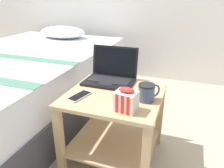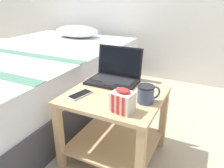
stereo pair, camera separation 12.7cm
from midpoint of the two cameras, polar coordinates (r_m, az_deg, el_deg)
ground_plane at (r=1.60m, az=3.07°, el=-18.11°), size 8.00×8.00×0.00m
bed at (r=2.28m, az=-18.08°, el=1.88°), size 1.43×2.12×0.68m
bedside_table at (r=1.42m, az=3.33°, el=-8.76°), size 0.58×0.54×0.47m
laptop at (r=1.51m, az=3.08°, el=2.32°), size 0.33×0.25×0.23m
mug_front_left at (r=1.24m, az=11.87°, el=-2.44°), size 0.12×0.11×0.10m
snack_bag at (r=1.13m, az=6.00°, el=-4.48°), size 0.12×0.11×0.13m
cell_phone at (r=1.32m, az=-5.60°, el=-2.81°), size 0.10×0.17×0.01m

